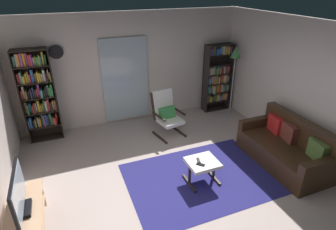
{
  "coord_description": "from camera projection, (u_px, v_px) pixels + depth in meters",
  "views": [
    {
      "loc": [
        -1.57,
        -3.31,
        3.19
      ],
      "look_at": [
        0.19,
        1.08,
        0.86
      ],
      "focal_mm": 29.33,
      "sensor_mm": 36.0,
      "label": 1
    }
  ],
  "objects": [
    {
      "name": "bookshelf_near_tv",
      "position": [
        38.0,
        93.0,
        5.71
      ],
      "size": [
        0.69,
        0.3,
        2.0
      ],
      "color": "black",
      "rests_on": "ground"
    },
    {
      "name": "ground_plane",
      "position": [
        181.0,
        188.0,
        4.69
      ],
      "size": [
        7.02,
        7.02,
        0.0
      ],
      "primitive_type": "plane",
      "color": "#B8A49D"
    },
    {
      "name": "glass_door_panel",
      "position": [
        126.0,
        80.0,
        6.52
      ],
      "size": [
        1.1,
        0.01,
        2.0
      ],
      "primitive_type": "cube",
      "color": "silver"
    },
    {
      "name": "floor_lamp_by_shelf",
      "position": [
        235.0,
        57.0,
        6.51
      ],
      "size": [
        0.24,
        0.24,
        1.82
      ],
      "color": "#A5A5AD",
      "rests_on": "ground"
    },
    {
      "name": "wall_right",
      "position": [
        317.0,
        95.0,
        5.01
      ],
      "size": [
        0.06,
        6.0,
        2.6
      ],
      "primitive_type": "cube",
      "color": "silver",
      "rests_on": "ground"
    },
    {
      "name": "wall_clock",
      "position": [
        56.0,
        52.0,
        5.69
      ],
      "size": [
        0.29,
        0.03,
        0.29
      ],
      "color": "silver"
    },
    {
      "name": "wall_back",
      "position": [
        132.0,
        68.0,
        6.53
      ],
      "size": [
        5.6,
        0.06,
        2.6
      ],
      "primitive_type": "cube",
      "color": "silver",
      "rests_on": "ground"
    },
    {
      "name": "television",
      "position": [
        19.0,
        195.0,
        3.47
      ],
      "size": [
        0.2,
        0.89,
        0.58
      ],
      "color": "black",
      "rests_on": "tv_stand"
    },
    {
      "name": "ottoman",
      "position": [
        202.0,
        165.0,
        4.7
      ],
      "size": [
        0.52,
        0.48,
        0.42
      ],
      "color": "white",
      "rests_on": "ground"
    },
    {
      "name": "tv_stand",
      "position": [
        26.0,
        221.0,
        3.64
      ],
      "size": [
        0.45,
        1.24,
        0.48
      ],
      "color": "tan",
      "rests_on": "ground"
    },
    {
      "name": "leather_sofa",
      "position": [
        286.0,
        148.0,
        5.21
      ],
      "size": [
        0.85,
        1.76,
        0.88
      ],
      "color": "#392515",
      "rests_on": "ground"
    },
    {
      "name": "bookshelf_near_sofa",
      "position": [
        217.0,
        78.0,
        7.2
      ],
      "size": [
        0.74,
        0.3,
        1.76
      ],
      "color": "black",
      "rests_on": "ground"
    },
    {
      "name": "cell_phone",
      "position": [
        201.0,
        164.0,
        4.58
      ],
      "size": [
        0.15,
        0.15,
        0.01
      ],
      "primitive_type": "cube",
      "rotation": [
        0.0,
        0.0,
        0.75
      ],
      "color": "black",
      "rests_on": "ottoman"
    },
    {
      "name": "lounge_armchair",
      "position": [
        167.0,
        112.0,
        6.13
      ],
      "size": [
        0.68,
        0.75,
        1.02
      ],
      "color": "black",
      "rests_on": "ground"
    },
    {
      "name": "tv_remote",
      "position": [
        199.0,
        160.0,
        4.67
      ],
      "size": [
        0.07,
        0.15,
        0.02
      ],
      "primitive_type": "cube",
      "rotation": [
        0.0,
        0.0,
        -0.23
      ],
      "color": "black",
      "rests_on": "ottoman"
    },
    {
      "name": "area_rug",
      "position": [
        201.0,
        178.0,
        4.92
      ],
      "size": [
        2.59,
        1.85,
        0.01
      ],
      "primitive_type": "cube",
      "color": "navy",
      "rests_on": "ground"
    }
  ]
}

